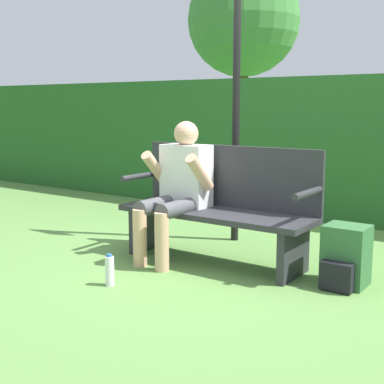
% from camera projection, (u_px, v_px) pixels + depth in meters
% --- Properties ---
extents(ground_plane, '(40.00, 40.00, 0.00)m').
position_uv_depth(ground_plane, '(214.00, 262.00, 4.34)').
color(ground_plane, '#5B8942').
extents(hedge_back, '(12.00, 0.56, 1.57)m').
position_uv_depth(hedge_back, '(321.00, 148.00, 5.99)').
color(hedge_back, '#235623').
rests_on(hedge_back, ground).
extents(park_bench, '(1.63, 0.50, 0.93)m').
position_uv_depth(park_bench, '(220.00, 206.00, 4.33)').
color(park_bench, '#2D2D33').
rests_on(park_bench, ground).
extents(person_seated, '(0.54, 0.64, 1.13)m').
position_uv_depth(person_seated, '(178.00, 184.00, 4.37)').
color(person_seated, silver).
rests_on(person_seated, ground).
extents(backpack, '(0.30, 0.35, 0.43)m').
position_uv_depth(backpack, '(345.00, 257.00, 3.75)').
color(backpack, '#336638').
rests_on(backpack, ground).
extents(water_bottle, '(0.06, 0.06, 0.23)m').
position_uv_depth(water_bottle, '(110.00, 271.00, 3.76)').
color(water_bottle, white).
rests_on(water_bottle, ground).
extents(signpost, '(0.37, 0.09, 2.75)m').
position_uv_depth(signpost, '(236.00, 70.00, 4.81)').
color(signpost, black).
rests_on(signpost, ground).
extents(tree, '(2.21, 2.21, 4.02)m').
position_uv_depth(tree, '(244.00, 21.00, 10.51)').
color(tree, '#4C3823').
rests_on(tree, ground).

